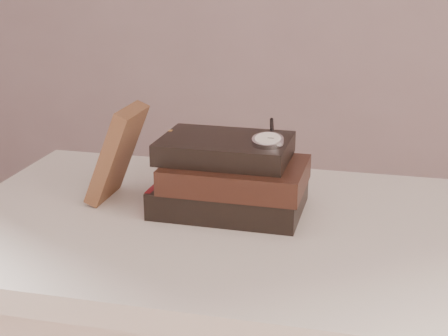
# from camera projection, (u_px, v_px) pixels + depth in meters

# --- Properties ---
(table) EXTENTS (1.00, 0.60, 0.75)m
(table) POSITION_uv_depth(u_px,v_px,m) (244.00, 271.00, 1.11)
(table) COLOR beige
(table) RESTS_ON ground
(book_stack) EXTENTS (0.26, 0.18, 0.13)m
(book_stack) POSITION_uv_depth(u_px,v_px,m) (230.00, 177.00, 1.12)
(book_stack) COLOR black
(book_stack) RESTS_ON table
(journal) EXTENTS (0.09, 0.11, 0.17)m
(journal) POSITION_uv_depth(u_px,v_px,m) (117.00, 153.00, 1.15)
(journal) COLOR #482B1B
(journal) RESTS_ON table
(pocket_watch) EXTENTS (0.05, 0.15, 0.02)m
(pocket_watch) POSITION_uv_depth(u_px,v_px,m) (268.00, 140.00, 1.07)
(pocket_watch) COLOR silver
(pocket_watch) RESTS_ON book_stack
(eyeglasses) EXTENTS (0.11, 0.12, 0.05)m
(eyeglasses) POSITION_uv_depth(u_px,v_px,m) (195.00, 152.00, 1.21)
(eyeglasses) COLOR silver
(eyeglasses) RESTS_ON book_stack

